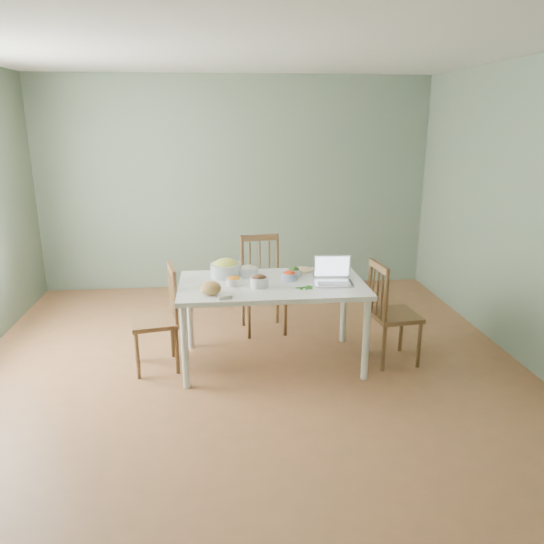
{
  "coord_description": "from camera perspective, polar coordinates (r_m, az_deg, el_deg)",
  "views": [
    {
      "loc": [
        -0.24,
        -4.27,
        2.16
      ],
      "look_at": [
        0.22,
        0.11,
        0.87
      ],
      "focal_mm": 34.49,
      "sensor_mm": 36.0,
      "label": 1
    }
  ],
  "objects": [
    {
      "name": "wall_front",
      "position": [
        1.96,
        1.53,
        -8.06
      ],
      "size": [
        5.0,
        0.0,
        2.7
      ],
      "primitive_type": "cube",
      "color": "#5D6D59",
      "rests_on": "ground"
    },
    {
      "name": "bowl_redpep",
      "position": [
        4.69,
        1.9,
        -0.39
      ],
      "size": [
        0.18,
        0.18,
        0.08
      ],
      "primitive_type": null,
      "rotation": [
        0.0,
        0.0,
        -0.31
      ],
      "color": "red",
      "rests_on": "dining_table"
    },
    {
      "name": "chair_far",
      "position": [
        5.43,
        -0.94,
        -1.49
      ],
      "size": [
        0.49,
        0.47,
        1.0
      ],
      "primitive_type": null,
      "rotation": [
        0.0,
        0.0,
        0.12
      ],
      "color": "#402C17",
      "rests_on": "floor"
    },
    {
      "name": "bowl_broccoli",
      "position": [
        4.84,
        2.43,
        0.08
      ],
      "size": [
        0.13,
        0.13,
        0.08
      ],
      "primitive_type": null,
      "rotation": [
        0.0,
        0.0,
        -0.01
      ],
      "color": "black",
      "rests_on": "dining_table"
    },
    {
      "name": "bread_boule",
      "position": [
        4.33,
        -6.72,
        -1.76
      ],
      "size": [
        0.2,
        0.2,
        0.11
      ],
      "primitive_type": "ellipsoid",
      "rotation": [
        0.0,
        0.0,
        0.19
      ],
      "color": "#A87A44",
      "rests_on": "dining_table"
    },
    {
      "name": "bowl_mushroom",
      "position": [
        4.5,
        -1.42,
        -0.98
      ],
      "size": [
        0.2,
        0.2,
        0.11
      ],
      "primitive_type": null,
      "rotation": [
        0.0,
        0.0,
        0.25
      ],
      "color": "black",
      "rests_on": "dining_table"
    },
    {
      "name": "flatbread",
      "position": [
        5.01,
        3.45,
        0.25
      ],
      "size": [
        0.19,
        0.19,
        0.02
      ],
      "primitive_type": "cylinder",
      "rotation": [
        0.0,
        0.0,
        0.05
      ],
      "color": "tan",
      "rests_on": "dining_table"
    },
    {
      "name": "floor",
      "position": [
        4.79,
        -2.51,
        -10.48
      ],
      "size": [
        5.0,
        5.0,
        0.0
      ],
      "primitive_type": "cube",
      "color": "brown",
      "rests_on": "ground"
    },
    {
      "name": "chair_left",
      "position": [
        4.74,
        -12.76,
        -5.0
      ],
      "size": [
        0.47,
        0.48,
        0.94
      ],
      "primitive_type": null,
      "rotation": [
        0.0,
        0.0,
        -1.38
      ],
      "color": "#402C17",
      "rests_on": "floor"
    },
    {
      "name": "wall_back",
      "position": [
        6.83,
        -3.96,
        9.47
      ],
      "size": [
        5.0,
        0.0,
        2.7
      ],
      "primitive_type": "cube",
      "color": "#5D6D59",
      "rests_on": "ground"
    },
    {
      "name": "bowl_carrot",
      "position": [
        4.56,
        -4.2,
        -0.95
      ],
      "size": [
        0.18,
        0.18,
        0.08
      ],
      "primitive_type": null,
      "rotation": [
        0.0,
        0.0,
        -0.31
      ],
      "color": "orange",
      "rests_on": "dining_table"
    },
    {
      "name": "laptop",
      "position": [
        4.59,
        6.77,
        0.08
      ],
      "size": [
        0.36,
        0.3,
        0.23
      ],
      "primitive_type": null,
      "rotation": [
        0.0,
        0.0,
        -0.09
      ],
      "color": "silver",
      "rests_on": "dining_table"
    },
    {
      "name": "chair_right",
      "position": [
        4.88,
        13.24,
        -4.33
      ],
      "size": [
        0.44,
        0.46,
        0.95
      ],
      "primitive_type": null,
      "rotation": [
        0.0,
        0.0,
        1.68
      ],
      "color": "#402C17",
      "rests_on": "floor"
    },
    {
      "name": "ceiling",
      "position": [
        4.31,
        -2.99,
        23.49
      ],
      "size": [
        5.0,
        5.0,
        0.0
      ],
      "primitive_type": "cube",
      "color": "white",
      "rests_on": "ground"
    },
    {
      "name": "bowl_squash",
      "position": [
        4.81,
        -5.06,
        0.45
      ],
      "size": [
        0.37,
        0.37,
        0.16
      ],
      "primitive_type": null,
      "rotation": [
        0.0,
        0.0,
        -0.38
      ],
      "color": "gold",
      "rests_on": "dining_table"
    },
    {
      "name": "basil_bunch",
      "position": [
        4.49,
        3.5,
        -1.62
      ],
      "size": [
        0.18,
        0.18,
        0.02
      ],
      "primitive_type": null,
      "color": "#194D13",
      "rests_on": "dining_table"
    },
    {
      "name": "wall_right",
      "position": [
        5.14,
        26.48,
        5.54
      ],
      "size": [
        0.0,
        5.0,
        2.7
      ],
      "primitive_type": "cube",
      "color": "#5D6D59",
      "rests_on": "ground"
    },
    {
      "name": "butter_stick",
      "position": [
        4.22,
        -5.11,
        -2.79
      ],
      "size": [
        0.11,
        0.05,
        0.03
      ],
      "primitive_type": "cube",
      "rotation": [
        0.0,
        0.0,
        0.19
      ],
      "color": "beige",
      "rests_on": "dining_table"
    },
    {
      "name": "bowl_onion",
      "position": [
        4.81,
        -2.63,
        0.12
      ],
      "size": [
        0.25,
        0.25,
        0.1
      ],
      "primitive_type": null,
      "rotation": [
        0.0,
        0.0,
        0.39
      ],
      "color": "silver",
      "rests_on": "dining_table"
    },
    {
      "name": "dining_table",
      "position": [
        4.75,
        0.0,
        -5.61
      ],
      "size": [
        1.64,
        0.92,
        0.77
      ],
      "primitive_type": null,
      "color": "white",
      "rests_on": "floor"
    }
  ]
}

